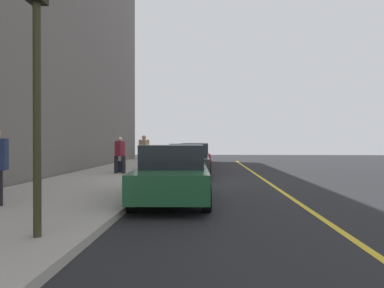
% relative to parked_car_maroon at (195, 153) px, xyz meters
% --- Properties ---
extents(ground_plane, '(56.00, 56.00, 0.00)m').
position_rel_parked_car_maroon_xyz_m(ground_plane, '(12.41, 0.18, -0.76)').
color(ground_plane, black).
extents(sidewalk, '(28.00, 4.60, 0.15)m').
position_rel_parked_car_maroon_xyz_m(sidewalk, '(12.41, -3.12, -0.68)').
color(sidewalk, '#A39E93').
rests_on(sidewalk, ground).
extents(building_facade, '(32.00, 0.80, 15.00)m').
position_rel_parked_car_maroon_xyz_m(building_facade, '(12.41, -5.87, 6.74)').
color(building_facade, '#66605B').
rests_on(building_facade, ground).
extents(lane_stripe_centre, '(28.00, 0.14, 0.01)m').
position_rel_parked_car_maroon_xyz_m(lane_stripe_centre, '(12.41, 3.38, -0.75)').
color(lane_stripe_centre, gold).
rests_on(lane_stripe_centre, ground).
extents(parked_car_maroon, '(4.49, 1.99, 1.51)m').
position_rel_parked_car_maroon_xyz_m(parked_car_maroon, '(0.00, 0.00, 0.00)').
color(parked_car_maroon, black).
rests_on(parked_car_maroon, ground).
extents(parked_car_red, '(4.77, 2.02, 1.51)m').
position_rel_parked_car_maroon_xyz_m(parked_car_red, '(5.67, 0.18, 0.00)').
color(parked_car_red, black).
rests_on(parked_car_red, ground).
extents(parked_car_charcoal, '(4.29, 1.95, 1.51)m').
position_rel_parked_car_maroon_xyz_m(parked_car_charcoal, '(11.31, 0.16, -0.00)').
color(parked_car_charcoal, black).
rests_on(parked_car_charcoal, ground).
extents(parked_car_green, '(4.56, 2.03, 1.51)m').
position_rel_parked_car_maroon_xyz_m(parked_car_green, '(17.58, 0.08, 0.00)').
color(parked_car_green, black).
rests_on(parked_car_green, ground).
extents(pedestrian_burgundy_coat, '(0.51, 0.55, 1.69)m').
position_rel_parked_car_maroon_xyz_m(pedestrian_burgundy_coat, '(11.19, -3.03, 0.29)').
color(pedestrian_burgundy_coat, black).
rests_on(pedestrian_burgundy_coat, sidewalk).
extents(pedestrian_tan_coat, '(0.54, 0.57, 1.79)m').
position_rel_parked_car_maroon_xyz_m(pedestrian_tan_coat, '(8.63, -2.39, 0.35)').
color(pedestrian_tan_coat, black).
rests_on(pedestrian_tan_coat, sidewalk).
extents(traffic_light_pole, '(0.35, 0.26, 4.25)m').
position_rel_parked_car_maroon_xyz_m(traffic_light_pole, '(21.73, -1.59, 2.28)').
color(traffic_light_pole, '#2D2D19').
rests_on(traffic_light_pole, sidewalk).
extents(rolling_suitcase, '(0.34, 0.22, 0.90)m').
position_rel_parked_car_maroon_xyz_m(rolling_suitcase, '(10.66, -3.11, -0.34)').
color(rolling_suitcase, '#191E38').
rests_on(rolling_suitcase, sidewalk).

